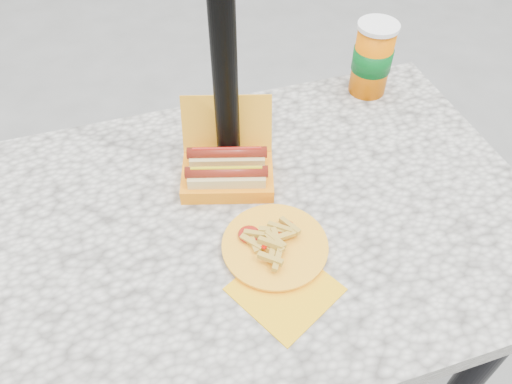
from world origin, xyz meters
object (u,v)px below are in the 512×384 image
object	(u,v)px
fries_plate	(275,248)
umbrella_pole	(222,20)
hotdog_box	(227,169)
soda_cup	(372,59)

from	to	relation	value
fries_plate	umbrella_pole	bearing A→B (deg)	93.75
fries_plate	hotdog_box	bearing A→B (deg)	99.11
umbrella_pole	hotdog_box	world-z (taller)	umbrella_pole
umbrella_pole	soda_cup	distance (m)	0.52
umbrella_pole	soda_cup	world-z (taller)	umbrella_pole
hotdog_box	fries_plate	xyz separation A→B (m)	(0.03, -0.21, -0.02)
hotdog_box	fries_plate	world-z (taller)	hotdog_box
soda_cup	umbrella_pole	bearing A→B (deg)	-159.08
hotdog_box	soda_cup	size ratio (longest dim) A/B	1.25
umbrella_pole	fries_plate	bearing A→B (deg)	-86.25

